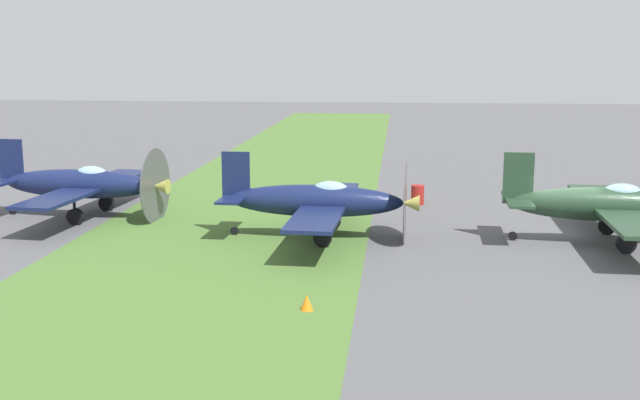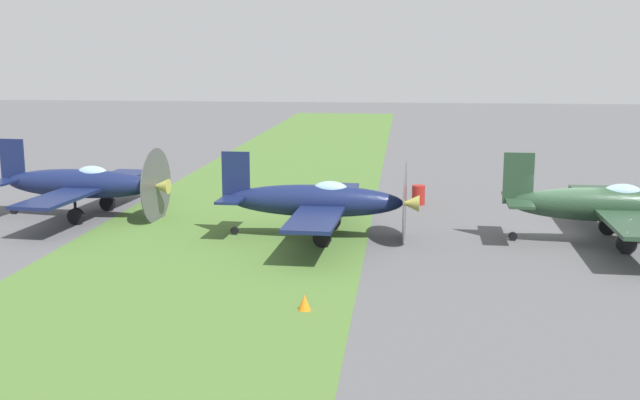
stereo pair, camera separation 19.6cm
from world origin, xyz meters
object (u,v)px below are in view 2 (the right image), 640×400
Objects in this scene: airplane_lead at (609,205)px; runway_marker_cone at (304,302)px; fuel_drum at (418,195)px; airplane_wingman at (319,201)px; airplane_trail at (83,184)px.

runway_marker_cone is at bearing -47.70° from airplane_lead.
fuel_drum is 15.81m from runway_marker_cone.
airplane_trail is at bearing -102.36° from airplane_wingman.
airplane_trail reaches higher than airplane_wingman.
fuel_drum is at bearing -133.28° from airplane_lead.
airplane_trail reaches higher than fuel_drum.
airplane_lead reaches higher than fuel_drum.
runway_marker_cone is (8.47, 0.54, -1.20)m from airplane_wingman.
airplane_wingman is at bearing 80.06° from airplane_trail.
airplane_trail is 10.73× the size of fuel_drum.
airplane_trail is at bearing -95.07° from airplane_lead.
airplane_wingman is 10.70m from airplane_trail.
airplane_trail is 21.96× the size of runway_marker_cone.
fuel_drum is (-4.31, 14.22, -0.99)m from airplane_trail.
airplane_lead is 1.02× the size of airplane_wingman.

